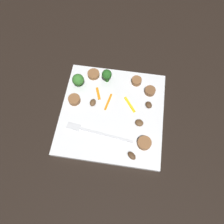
{
  "coord_description": "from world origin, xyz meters",
  "views": [
    {
      "loc": [
        -0.04,
        0.24,
        0.54
      ],
      "look_at": [
        0.0,
        0.0,
        0.01
      ],
      "focal_mm": 34.27,
      "sensor_mm": 36.0,
      "label": 1
    }
  ],
  "objects_px": {
    "mushroom_2": "(149,105)",
    "pepper_strip_0": "(130,105)",
    "sausage_slice_2": "(150,91)",
    "sausage_slice_4": "(94,74)",
    "sausage_slice_1": "(74,100)",
    "pepper_strip_1": "(108,102)",
    "sausage_slice_3": "(137,81)",
    "fork": "(95,132)",
    "sausage_slice_0": "(144,143)",
    "mushroom_3": "(93,103)",
    "broccoli_floret_0": "(107,75)",
    "plate": "(112,113)",
    "pepper_strip_2": "(98,94)",
    "broccoli_floret_1": "(78,80)",
    "mushroom_0": "(132,156)",
    "mushroom_1": "(139,123)"
  },
  "relations": [
    {
      "from": "pepper_strip_1",
      "to": "pepper_strip_2",
      "type": "bearing_deg",
      "value": -34.56
    },
    {
      "from": "fork",
      "to": "sausage_slice_0",
      "type": "distance_m",
      "value": 0.13
    },
    {
      "from": "sausage_slice_3",
      "to": "mushroom_0",
      "type": "distance_m",
      "value": 0.22
    },
    {
      "from": "sausage_slice_4",
      "to": "sausage_slice_2",
      "type": "bearing_deg",
      "value": 168.96
    },
    {
      "from": "fork",
      "to": "pepper_strip_2",
      "type": "distance_m",
      "value": 0.11
    },
    {
      "from": "pepper_strip_1",
      "to": "pepper_strip_2",
      "type": "xyz_separation_m",
      "value": [
        0.03,
        -0.02,
        -0.0
      ]
    },
    {
      "from": "sausage_slice_1",
      "to": "mushroom_2",
      "type": "distance_m",
      "value": 0.21
    },
    {
      "from": "sausage_slice_2",
      "to": "sausage_slice_3",
      "type": "bearing_deg",
      "value": -33.44
    },
    {
      "from": "broccoli_floret_0",
      "to": "mushroom_2",
      "type": "distance_m",
      "value": 0.14
    },
    {
      "from": "sausage_slice_2",
      "to": "pepper_strip_1",
      "type": "xyz_separation_m",
      "value": [
        0.11,
        0.05,
        -0.0
      ]
    },
    {
      "from": "broccoli_floret_1",
      "to": "mushroom_0",
      "type": "height_order",
      "value": "broccoli_floret_1"
    },
    {
      "from": "sausage_slice_1",
      "to": "mushroom_2",
      "type": "relative_size",
      "value": 1.56
    },
    {
      "from": "broccoli_floret_1",
      "to": "pepper_strip_2",
      "type": "xyz_separation_m",
      "value": [
        -0.06,
        0.02,
        -0.02
      ]
    },
    {
      "from": "broccoli_floret_0",
      "to": "sausage_slice_2",
      "type": "relative_size",
      "value": 1.53
    },
    {
      "from": "broccoli_floret_0",
      "to": "broccoli_floret_1",
      "type": "relative_size",
      "value": 1.04
    },
    {
      "from": "sausage_slice_2",
      "to": "mushroom_2",
      "type": "relative_size",
      "value": 1.42
    },
    {
      "from": "fork",
      "to": "pepper_strip_1",
      "type": "distance_m",
      "value": 0.09
    },
    {
      "from": "sausage_slice_2",
      "to": "mushroom_3",
      "type": "distance_m",
      "value": 0.16
    },
    {
      "from": "mushroom_3",
      "to": "sausage_slice_0",
      "type": "bearing_deg",
      "value": 147.88
    },
    {
      "from": "broccoli_floret_0",
      "to": "mushroom_3",
      "type": "height_order",
      "value": "broccoli_floret_0"
    },
    {
      "from": "pepper_strip_2",
      "to": "sausage_slice_3",
      "type": "bearing_deg",
      "value": -152.51
    },
    {
      "from": "pepper_strip_0",
      "to": "sausage_slice_1",
      "type": "bearing_deg",
      "value": 3.8
    },
    {
      "from": "sausage_slice_1",
      "to": "mushroom_3",
      "type": "relative_size",
      "value": 1.5
    },
    {
      "from": "sausage_slice_4",
      "to": "mushroom_3",
      "type": "xyz_separation_m",
      "value": [
        -0.02,
        0.09,
        0.0
      ]
    },
    {
      "from": "sausage_slice_0",
      "to": "sausage_slice_3",
      "type": "height_order",
      "value": "sausage_slice_3"
    },
    {
      "from": "sausage_slice_2",
      "to": "mushroom_0",
      "type": "distance_m",
      "value": 0.19
    },
    {
      "from": "broccoli_floret_0",
      "to": "mushroom_2",
      "type": "bearing_deg",
      "value": 152.95
    },
    {
      "from": "sausage_slice_1",
      "to": "sausage_slice_4",
      "type": "bearing_deg",
      "value": -112.05
    },
    {
      "from": "mushroom_1",
      "to": "mushroom_2",
      "type": "bearing_deg",
      "value": -110.33
    },
    {
      "from": "mushroom_0",
      "to": "mushroom_1",
      "type": "bearing_deg",
      "value": -96.49
    },
    {
      "from": "fork",
      "to": "mushroom_3",
      "type": "distance_m",
      "value": 0.08
    },
    {
      "from": "plate",
      "to": "pepper_strip_1",
      "type": "bearing_deg",
      "value": -62.38
    },
    {
      "from": "fork",
      "to": "plate",
      "type": "bearing_deg",
      "value": -112.82
    },
    {
      "from": "mushroom_2",
      "to": "pepper_strip_0",
      "type": "xyz_separation_m",
      "value": [
        0.05,
        0.0,
        -0.0
      ]
    },
    {
      "from": "sausage_slice_1",
      "to": "sausage_slice_4",
      "type": "height_order",
      "value": "sausage_slice_1"
    },
    {
      "from": "sausage_slice_4",
      "to": "mushroom_1",
      "type": "xyz_separation_m",
      "value": [
        -0.15,
        0.13,
        -0.0
      ]
    },
    {
      "from": "broccoli_floret_1",
      "to": "pepper_strip_0",
      "type": "bearing_deg",
      "value": 164.23
    },
    {
      "from": "mushroom_3",
      "to": "mushroom_2",
      "type": "bearing_deg",
      "value": -174.17
    },
    {
      "from": "sausage_slice_1",
      "to": "pepper_strip_1",
      "type": "bearing_deg",
      "value": -174.23
    },
    {
      "from": "sausage_slice_3",
      "to": "sausage_slice_2",
      "type": "bearing_deg",
      "value": 146.56
    },
    {
      "from": "pepper_strip_2",
      "to": "mushroom_1",
      "type": "bearing_deg",
      "value": 149.32
    },
    {
      "from": "sausage_slice_4",
      "to": "pepper_strip_0",
      "type": "height_order",
      "value": "sausage_slice_4"
    },
    {
      "from": "pepper_strip_1",
      "to": "mushroom_1",
      "type": "bearing_deg",
      "value": 150.79
    },
    {
      "from": "sausage_slice_3",
      "to": "sausage_slice_4",
      "type": "xyz_separation_m",
      "value": [
        0.13,
        -0.01,
        -0.0
      ]
    },
    {
      "from": "sausage_slice_4",
      "to": "sausage_slice_1",
      "type": "bearing_deg",
      "value": 67.95
    },
    {
      "from": "broccoli_floret_0",
      "to": "pepper_strip_1",
      "type": "xyz_separation_m",
      "value": [
        -0.01,
        0.07,
        -0.03
      ]
    },
    {
      "from": "sausage_slice_2",
      "to": "pepper_strip_1",
      "type": "bearing_deg",
      "value": 23.78
    },
    {
      "from": "fork",
      "to": "sausage_slice_1",
      "type": "relative_size",
      "value": 5.49
    },
    {
      "from": "pepper_strip_0",
      "to": "sausage_slice_3",
      "type": "bearing_deg",
      "value": -98.16
    },
    {
      "from": "sausage_slice_2",
      "to": "pepper_strip_2",
      "type": "relative_size",
      "value": 0.78
    }
  ]
}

